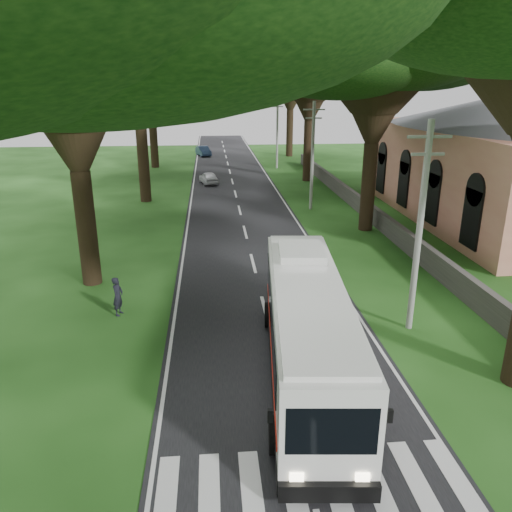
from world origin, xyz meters
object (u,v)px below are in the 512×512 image
object	(u,v)px
pole_mid	(312,154)
distant_car_b	(203,151)
pole_near	(420,226)
distant_car_a	(209,178)
coach_bus	(307,326)
church	(505,150)
pedestrian	(118,296)
pole_far	(277,131)

from	to	relation	value
pole_mid	distant_car_b	bearing A→B (deg)	105.24
pole_near	distant_car_a	distance (m)	32.18
pole_mid	distant_car_a	distance (m)	13.97
coach_bus	distant_car_a	world-z (taller)	coach_bus
coach_bus	distant_car_a	bearing A→B (deg)	100.60
church	pedestrian	world-z (taller)	church
church	pole_far	xyz separation A→B (m)	(-12.36, 24.45, -0.73)
church	pedestrian	xyz separation A→B (m)	(-23.98, -13.27, -4.08)
pole_mid	church	bearing A→B (deg)	-19.81
pole_near	distant_car_a	xyz separation A→B (m)	(-7.83, 31.01, -3.57)
pole_mid	pole_far	world-z (taller)	same
pole_near	pole_far	size ratio (longest dim) A/B	1.00
pole_near	pole_mid	size ratio (longest dim) A/B	1.00
pole_far	distant_car_b	size ratio (longest dim) A/B	2.09
pole_far	coach_bus	bearing A→B (deg)	-96.25
distant_car_a	distant_car_b	xyz separation A→B (m)	(-0.67, 20.19, 0.05)
distant_car_a	pedestrian	distance (m)	28.98
pole_far	coach_bus	size ratio (longest dim) A/B	0.71
distant_car_a	pedestrian	size ratio (longest dim) A/B	2.07
distant_car_b	pedestrian	xyz separation A→B (m)	(-3.12, -48.93, 0.17)
church	pole_mid	size ratio (longest dim) A/B	3.00
pedestrian	distant_car_a	bearing A→B (deg)	7.67
pole_mid	distant_car_b	distance (m)	32.53
church	pole_mid	world-z (taller)	church
church	distant_car_a	bearing A→B (deg)	142.55
distant_car_b	pedestrian	distance (m)	49.02
distant_car_a	coach_bus	bearing A→B (deg)	82.29
pole_far	distant_car_a	bearing A→B (deg)	-131.06
church	coach_bus	xyz separation A→B (m)	(-17.06, -18.44, -3.16)
coach_bus	distant_car_a	distance (m)	34.07
coach_bus	pedestrian	xyz separation A→B (m)	(-6.92, 5.18, -0.92)
distant_car_a	distant_car_b	world-z (taller)	distant_car_b
pole_mid	pole_far	distance (m)	20.00
pole_far	distant_car_b	world-z (taller)	pole_far
pole_near	coach_bus	world-z (taller)	pole_near
pole_mid	coach_bus	distance (m)	23.50
pedestrian	pole_mid	bearing A→B (deg)	-18.07
church	pedestrian	size ratio (longest dim) A/B	14.48
distant_car_a	pedestrian	xyz separation A→B (m)	(-3.79, -28.74, 0.22)
church	pole_mid	distance (m)	13.16
distant_car_a	pedestrian	bearing A→B (deg)	69.50
coach_bus	pedestrian	bearing A→B (deg)	148.53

